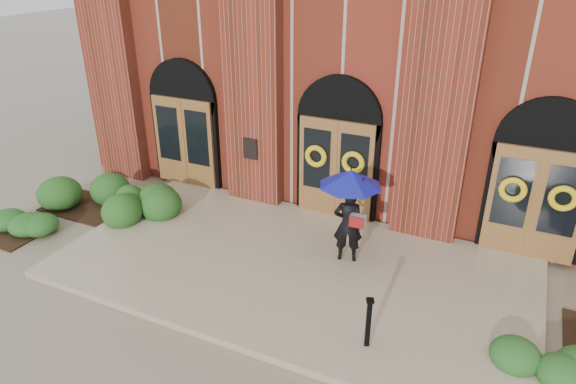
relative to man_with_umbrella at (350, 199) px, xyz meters
The scene contains 8 objects.
ground 2.09m from the man_with_umbrella, 138.74° to the right, with size 90.00×90.00×0.00m, color gray.
landing 1.98m from the man_with_umbrella, 144.02° to the right, with size 10.00×5.30×0.15m, color tan.
church_building 8.19m from the man_with_umbrella, 97.14° to the left, with size 16.20×12.53×7.00m.
man_with_umbrella is the anchor object (origin of this frame).
metal_post 2.87m from the man_with_umbrella, 63.19° to the right, with size 0.17×0.17×0.96m.
hedge_wall_left 6.67m from the man_with_umbrella, behind, with size 3.17×1.27×0.81m, color #22501A.
hedge_front_left 8.24m from the man_with_umbrella, 164.29° to the right, with size 1.28×1.09×0.45m, color #22551D.
hedge_front_right 4.75m from the man_with_umbrella, 25.29° to the right, with size 1.41×1.21×0.50m, color #23531E.
Camera 1 is at (3.90, -8.28, 6.34)m, focal length 32.00 mm.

